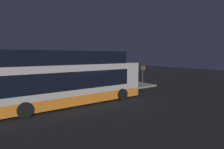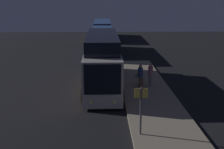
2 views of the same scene
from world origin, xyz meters
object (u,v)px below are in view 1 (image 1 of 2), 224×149
(passenger_boarding, at_px, (69,84))
(passenger_waiting, at_px, (63,82))
(suitcase, at_px, (63,91))
(sign_post, at_px, (143,73))
(bus_lead, at_px, (71,81))

(passenger_boarding, relative_size, passenger_waiting, 0.95)
(passenger_boarding, bearing_deg, suitcase, -2.66)
(passenger_boarding, relative_size, sign_post, 0.71)
(bus_lead, relative_size, suitcase, 13.16)
(passenger_waiting, xyz_separation_m, sign_post, (8.52, -1.77, 0.51))
(passenger_boarding, height_order, passenger_waiting, passenger_waiting)
(sign_post, bearing_deg, suitcase, 172.96)
(suitcase, bearing_deg, bus_lead, -97.36)
(bus_lead, bearing_deg, suitcase, 82.64)
(bus_lead, bearing_deg, passenger_boarding, 72.92)
(bus_lead, xyz_separation_m, passenger_boarding, (0.85, 2.78, -0.70))
(suitcase, bearing_deg, passenger_boarding, -14.02)
(bus_lead, bearing_deg, passenger_waiting, 79.97)
(suitcase, bearing_deg, passenger_waiting, 69.21)
(passenger_boarding, bearing_deg, passenger_waiting, -63.22)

